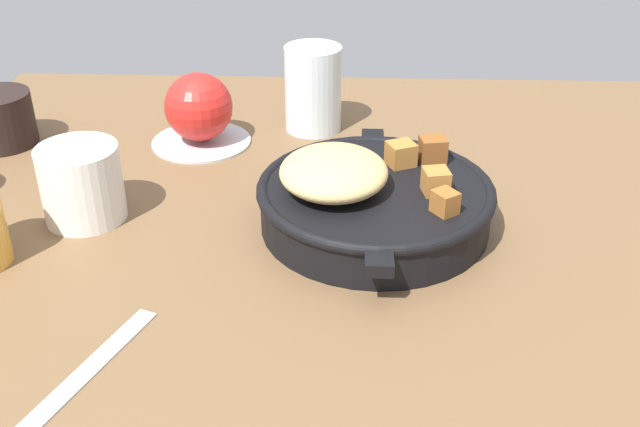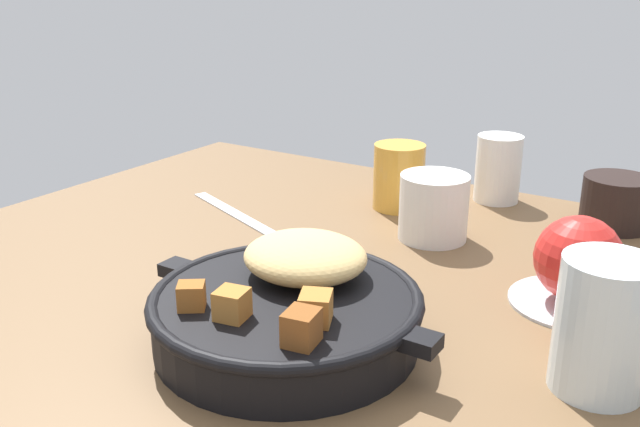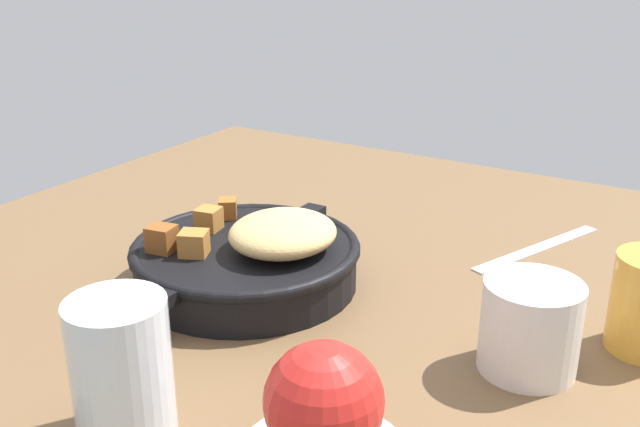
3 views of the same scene
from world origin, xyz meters
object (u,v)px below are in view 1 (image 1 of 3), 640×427
object	(u,v)px
ceramic_mug_white	(82,184)
water_glass_tall	(313,89)
red_apple	(199,107)
cast_iron_skillet	(371,198)
butter_knife	(65,391)

from	to	relation	value
ceramic_mug_white	water_glass_tall	bearing A→B (deg)	-43.19
red_apple	water_glass_tall	world-z (taller)	water_glass_tall
red_apple	cast_iron_skillet	bearing A→B (deg)	-133.04
water_glass_tall	cast_iron_skillet	bearing A→B (deg)	-164.16
cast_iron_skillet	butter_knife	bearing A→B (deg)	137.35
cast_iron_skillet	butter_knife	size ratio (longest dim) A/B	1.34
butter_knife	water_glass_tall	distance (cm)	50.53
cast_iron_skillet	butter_knife	distance (cm)	33.06
butter_knife	ceramic_mug_white	world-z (taller)	ceramic_mug_white
butter_knife	water_glass_tall	xyz separation A→B (cm)	(47.79, -15.62, 5.06)
water_glass_tall	butter_knife	bearing A→B (deg)	161.90
water_glass_tall	red_apple	bearing A→B (deg)	110.23
red_apple	ceramic_mug_white	world-z (taller)	red_apple
red_apple	butter_knife	bearing A→B (deg)	176.90
butter_knife	ceramic_mug_white	distance (cm)	25.71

